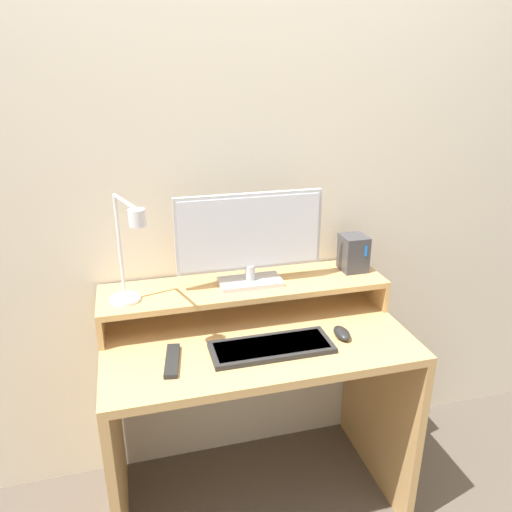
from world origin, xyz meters
TOP-DOWN VIEW (x-y plane):
  - wall_back at (0.00, 0.62)m, footprint 6.00×0.05m
  - desk at (0.00, 0.29)m, footprint 1.06×0.59m
  - monitor_shelf at (0.00, 0.46)m, footprint 1.06×0.26m
  - monitor at (0.02, 0.45)m, footprint 0.54×0.12m
  - desk_lamp at (-0.41, 0.35)m, footprint 0.14×0.26m
  - router_dock at (0.45, 0.48)m, footprint 0.10×0.11m
  - keyboard at (0.02, 0.19)m, footprint 0.41×0.16m
  - mouse at (0.29, 0.20)m, footprint 0.05×0.09m
  - remote_control at (-0.30, 0.20)m, footprint 0.07×0.19m

SIDE VIEW (x-z plane):
  - desk at x=0.00m, z-range 0.14..0.89m
  - remote_control at x=-0.30m, z-range 0.74..0.76m
  - keyboard at x=0.02m, z-range 0.75..0.76m
  - mouse at x=0.29m, z-range 0.74..0.78m
  - monitor_shelf at x=0.00m, z-range 0.79..0.91m
  - router_dock at x=0.45m, z-range 0.87..1.01m
  - monitor at x=0.02m, z-range 0.88..1.23m
  - desk_lamp at x=-0.41m, z-range 0.87..1.25m
  - wall_back at x=0.00m, z-range 0.00..2.50m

